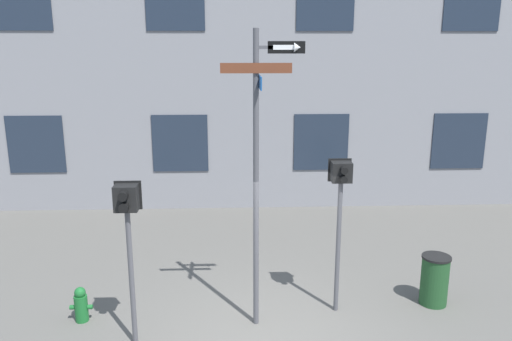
# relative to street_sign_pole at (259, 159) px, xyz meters

# --- Properties ---
(building_facade) EXTENTS (24.00, 0.63, 11.59)m
(building_facade) POSITION_rel_street_sign_pole_xyz_m (0.07, 6.60, 2.94)
(building_facade) COLOR gray
(building_facade) RESTS_ON ground_plane
(street_sign_pole) EXTENTS (1.27, 0.77, 4.84)m
(street_sign_pole) POSITION_rel_street_sign_pole_xyz_m (0.00, 0.00, 0.00)
(street_sign_pole) COLOR #4C4C51
(street_sign_pole) RESTS_ON ground_plane
(pedestrian_signal_left) EXTENTS (0.40, 0.40, 2.63)m
(pedestrian_signal_left) POSITION_rel_street_sign_pole_xyz_m (-1.99, -0.52, -0.77)
(pedestrian_signal_left) COLOR #4C4C51
(pedestrian_signal_left) RESTS_ON ground_plane
(pedestrian_signal_right) EXTENTS (0.39, 0.40, 2.74)m
(pedestrian_signal_right) POSITION_rel_street_sign_pole_xyz_m (1.39, 0.38, -0.72)
(pedestrian_signal_right) COLOR #4C4C51
(pedestrian_signal_right) RESTS_ON ground_plane
(fire_hydrant) EXTENTS (0.38, 0.22, 0.62)m
(fire_hydrant) POSITION_rel_street_sign_pole_xyz_m (-3.03, 0.20, -2.56)
(fire_hydrant) COLOR #196028
(fire_hydrant) RESTS_ON ground_plane
(trash_bin) EXTENTS (0.52, 0.52, 0.93)m
(trash_bin) POSITION_rel_street_sign_pole_xyz_m (3.21, 0.54, -2.39)
(trash_bin) COLOR #1E4723
(trash_bin) RESTS_ON ground_plane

